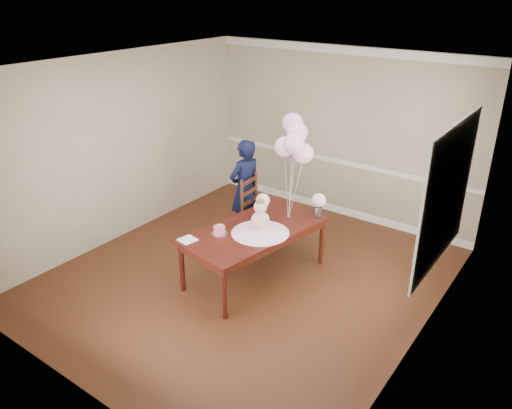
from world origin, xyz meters
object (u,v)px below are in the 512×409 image
(birthday_cake, at_px, (219,230))
(dining_table_top, at_px, (255,229))
(dining_chair_seat, at_px, (261,216))
(woman, at_px, (245,189))

(birthday_cake, bearing_deg, dining_table_top, 56.20)
(dining_table_top, relative_size, dining_chair_seat, 4.30)
(dining_table_top, height_order, birthday_cake, birthday_cake)
(dining_chair_seat, height_order, woman, woman)
(dining_table_top, height_order, woman, woman)
(dining_table_top, xyz_separation_m, woman, (-0.80, 0.86, 0.07))
(dining_table_top, height_order, dining_chair_seat, dining_table_top)
(woman, bearing_deg, birthday_cake, 36.70)
(birthday_cake, height_order, woman, woman)
(dining_chair_seat, distance_m, woman, 0.47)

